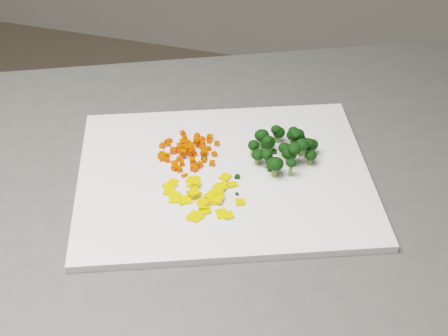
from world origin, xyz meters
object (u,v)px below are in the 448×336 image
(cutting_board, at_px, (224,176))
(pepper_pile, at_px, (203,192))
(carrot_pile, at_px, (190,146))
(broccoli_pile, at_px, (288,142))

(cutting_board, xyz_separation_m, pepper_pile, (-0.01, -0.06, 0.01))
(carrot_pile, bearing_deg, pepper_pile, -60.81)
(cutting_board, bearing_deg, carrot_pile, 153.34)
(cutting_board, bearing_deg, broccoli_pile, 39.50)
(carrot_pile, height_order, broccoli_pile, broccoli_pile)
(pepper_pile, bearing_deg, broccoli_pile, 52.33)
(cutting_board, distance_m, broccoli_pile, 0.12)
(cutting_board, height_order, pepper_pile, pepper_pile)
(pepper_pile, bearing_deg, carrot_pile, 119.19)
(carrot_pile, xyz_separation_m, pepper_pile, (0.05, -0.09, -0.01))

